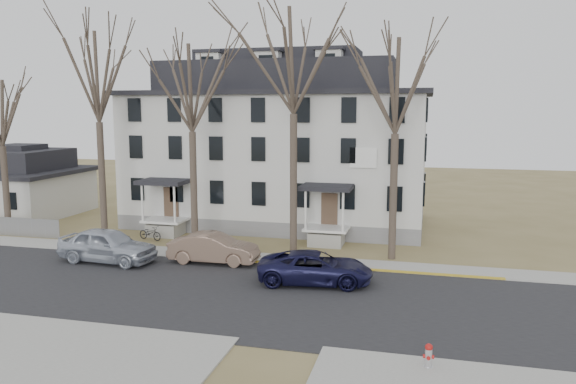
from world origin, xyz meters
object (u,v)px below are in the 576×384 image
(tree_mid_left, at_px, (191,82))
(bicycle_left, at_px, (150,234))
(tree_bungalow, at_px, (0,108))
(car_silver, at_px, (108,246))
(boarding_house, at_px, (279,147))
(tree_far_left, at_px, (97,70))
(car_tan, at_px, (214,249))
(fire_hydrant, at_px, (429,356))
(car_navy, at_px, (315,268))
(tree_mid_right, at_px, (397,79))
(small_house, at_px, (21,186))
(tree_center, at_px, (294,52))

(tree_mid_left, distance_m, bicycle_left, 9.75)
(tree_bungalow, bearing_deg, bicycle_left, 3.87)
(car_silver, bearing_deg, boarding_house, -21.46)
(boarding_house, relative_size, tree_bungalow, 1.93)
(tree_mid_left, bearing_deg, bicycle_left, 168.60)
(boarding_house, relative_size, tree_far_left, 1.52)
(tree_bungalow, relative_size, car_tan, 2.29)
(tree_mid_left, bearing_deg, car_tan, -52.51)
(boarding_house, xyz_separation_m, fire_hydrant, (10.47, -21.14, -4.96))
(fire_hydrant, bearing_deg, car_navy, 123.94)
(tree_mid_left, height_order, tree_mid_right, same)
(boarding_house, relative_size, small_house, 2.39)
(boarding_house, xyz_separation_m, bicycle_left, (-6.26, -7.50, -4.94))
(tree_mid_right, relative_size, bicycle_left, 7.56)
(car_silver, relative_size, car_tan, 1.12)
(tree_mid_right, height_order, tree_bungalow, tree_mid_right)
(boarding_house, distance_m, tree_mid_left, 9.66)
(boarding_house, distance_m, tree_far_left, 13.12)
(tree_center, bearing_deg, bicycle_left, 175.94)
(small_house, relative_size, tree_far_left, 0.63)
(boarding_house, bearing_deg, tree_mid_right, -43.81)
(tree_mid_left, distance_m, car_navy, 13.30)
(boarding_house, height_order, fire_hydrant, boarding_house)
(tree_far_left, xyz_separation_m, tree_center, (12.00, 0.00, 0.74))
(tree_center, bearing_deg, tree_far_left, 180.00)
(car_silver, bearing_deg, fire_hydrant, -113.21)
(tree_center, distance_m, car_navy, 11.89)
(tree_far_left, bearing_deg, bicycle_left, 13.53)
(small_house, xyz_separation_m, car_silver, (13.96, -10.63, -1.35))
(boarding_house, height_order, small_house, boarding_house)
(car_silver, distance_m, car_tan, 5.64)
(car_tan, distance_m, bicycle_left, 6.92)
(tree_mid_left, xyz_separation_m, tree_center, (6.00, 0.00, 1.48))
(tree_mid_right, bearing_deg, bicycle_left, 177.45)
(bicycle_left, bearing_deg, fire_hydrant, -114.51)
(boarding_house, xyz_separation_m, tree_mid_right, (8.50, -8.15, 4.22))
(tree_mid_right, distance_m, car_navy, 10.83)
(tree_bungalow, bearing_deg, boarding_house, 27.01)
(tree_mid_right, bearing_deg, tree_mid_left, 180.00)
(tree_mid_left, xyz_separation_m, car_silver, (-3.04, -4.44, -8.70))
(tree_far_left, relative_size, car_navy, 2.59)
(car_navy, distance_m, fire_hydrant, 9.20)
(tree_mid_left, distance_m, car_silver, 10.23)
(bicycle_left, relative_size, fire_hydrant, 2.04)
(boarding_house, distance_m, tree_bungalow, 18.17)
(tree_mid_left, xyz_separation_m, fire_hydrant, (13.47, -12.98, -9.18))
(small_house, relative_size, tree_mid_left, 0.68)
(car_tan, bearing_deg, tree_mid_right, -72.01)
(tree_mid_right, height_order, car_navy, tree_mid_right)
(tree_bungalow, relative_size, car_navy, 2.04)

